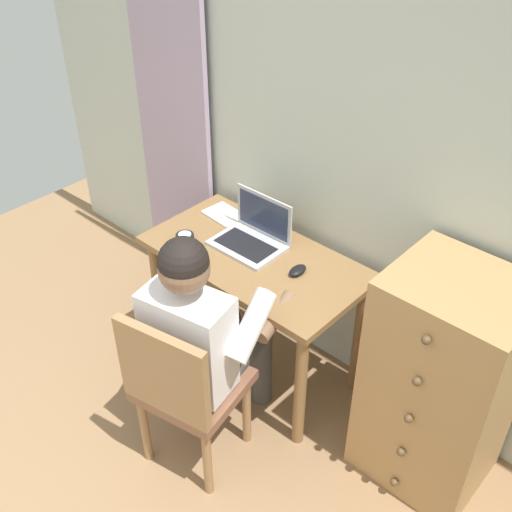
% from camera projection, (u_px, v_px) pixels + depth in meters
% --- Properties ---
extents(wall_back, '(4.80, 0.05, 2.50)m').
position_uv_depth(wall_back, '(386.00, 160.00, 2.59)').
color(wall_back, silver).
rests_on(wall_back, ground_plane).
extents(curtain_panel, '(0.56, 0.03, 2.21)m').
position_uv_depth(curtain_panel, '(173.00, 114.00, 3.34)').
color(curtain_panel, '#B29EBC').
rests_on(curtain_panel, ground_plane).
extents(desk, '(1.09, 0.57, 0.73)m').
position_uv_depth(desk, '(255.00, 276.00, 2.99)').
color(desk, olive).
rests_on(desk, ground_plane).
extents(dresser, '(0.53, 0.50, 1.06)m').
position_uv_depth(dresser, '(440.00, 383.00, 2.54)').
color(dresser, tan).
rests_on(dresser, ground_plane).
extents(chair, '(0.49, 0.48, 0.88)m').
position_uv_depth(chair, '(183.00, 386.00, 2.57)').
color(chair, brown).
rests_on(chair, ground_plane).
extents(person_seated, '(0.61, 0.64, 1.20)m').
position_uv_depth(person_seated, '(206.00, 329.00, 2.58)').
color(person_seated, '#4C4C4C').
rests_on(person_seated, ground_plane).
extents(laptop, '(0.34, 0.25, 0.24)m').
position_uv_depth(laptop, '(253.00, 235.00, 2.97)').
color(laptop, '#B7BABF').
rests_on(laptop, desk).
extents(computer_mouse, '(0.06, 0.10, 0.03)m').
position_uv_depth(computer_mouse, '(298.00, 270.00, 2.80)').
color(computer_mouse, black).
rests_on(computer_mouse, desk).
extents(desk_clock, '(0.09, 0.09, 0.03)m').
position_uv_depth(desk_clock, '(185.00, 237.00, 3.02)').
color(desk_clock, black).
rests_on(desk_clock, desk).
extents(notebook_pad, '(0.22, 0.17, 0.01)m').
position_uv_depth(notebook_pad, '(224.00, 215.00, 3.20)').
color(notebook_pad, silver).
rests_on(notebook_pad, desk).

